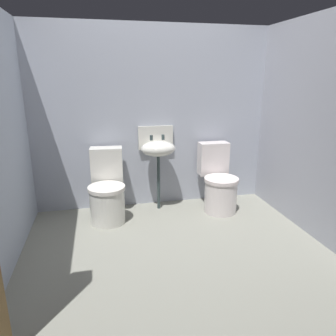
{
  "coord_description": "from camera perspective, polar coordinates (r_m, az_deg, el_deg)",
  "views": [
    {
      "loc": [
        -0.64,
        -2.59,
        1.57
      ],
      "look_at": [
        0.0,
        0.28,
        0.7
      ],
      "focal_mm": 33.63,
      "sensor_mm": 36.0,
      "label": 1
    }
  ],
  "objects": [
    {
      "name": "ground_plane",
      "position": [
        3.12,
        1.14,
        -14.6
      ],
      "size": [
        3.21,
        2.61,
        0.08
      ],
      "primitive_type": "cube",
      "color": "gray"
    },
    {
      "name": "wall_back",
      "position": [
        3.83,
        -2.88,
        8.93
      ],
      "size": [
        3.21,
        0.1,
        2.14
      ],
      "primitive_type": "cube",
      "color": "#A3A9B7",
      "rests_on": "ground"
    },
    {
      "name": "wall_right",
      "position": [
        3.45,
        25.23,
        6.55
      ],
      "size": [
        0.1,
        2.41,
        2.14
      ],
      "primitive_type": "cube",
      "color": "#A2A5B0",
      "rests_on": "ground"
    },
    {
      "name": "toilet_left",
      "position": [
        3.57,
        -10.96,
        -4.29
      ],
      "size": [
        0.43,
        0.62,
        0.78
      ],
      "rotation": [
        0.0,
        0.0,
        3.06
      ],
      "color": "silver",
      "rests_on": "ground"
    },
    {
      "name": "toilet_right",
      "position": [
        3.82,
        9.11,
        -2.8
      ],
      "size": [
        0.4,
        0.59,
        0.78
      ],
      "rotation": [
        0.0,
        0.0,
        3.13
      ],
      "color": "silver",
      "rests_on": "ground"
    },
    {
      "name": "sink",
      "position": [
        3.69,
        -1.86,
        3.7
      ],
      "size": [
        0.42,
        0.35,
        0.99
      ],
      "color": "#303D3E",
      "rests_on": "ground"
    }
  ]
}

